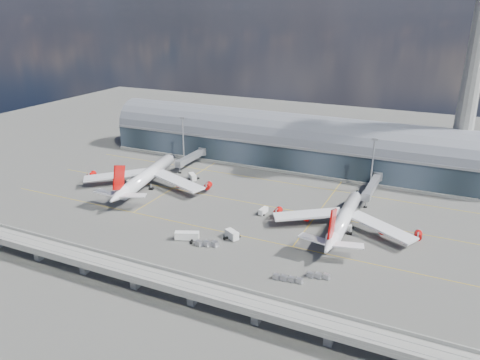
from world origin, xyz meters
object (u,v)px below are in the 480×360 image
at_px(service_truck_4, 348,227).
at_px(cargo_train_0, 207,244).
at_px(floodlight_mast_right, 372,164).
at_px(service_truck_5, 193,177).
at_px(cargo_train_2, 318,276).
at_px(service_truck_0, 133,181).
at_px(control_tower, 472,76).
at_px(airliner_left, 146,177).
at_px(service_truck_3, 263,211).
at_px(airliner_right, 344,219).
at_px(service_truck_1, 232,235).
at_px(service_truck_2, 187,236).
at_px(cargo_train_1, 288,279).
at_px(floodlight_mast_left, 183,139).

distance_m(service_truck_4, cargo_train_0, 54.78).
distance_m(floodlight_mast_right, service_truck_4, 45.08).
distance_m(service_truck_5, cargo_train_2, 101.48).
height_order(service_truck_0, service_truck_5, service_truck_0).
xyz_separation_m(control_tower, service_truck_0, (-140.58, -66.06, -49.99)).
bearing_deg(cargo_train_2, airliner_left, 79.14).
relative_size(control_tower, service_truck_5, 16.43).
relative_size(floodlight_mast_right, service_truck_3, 4.79).
distance_m(airliner_right, service_truck_1, 42.97).
relative_size(airliner_left, service_truck_2, 7.26).
bearing_deg(cargo_train_1, service_truck_2, 82.77).
bearing_deg(service_truck_2, service_truck_5, 5.54).
distance_m(control_tower, floodlight_mast_right, 58.76).
relative_size(airliner_left, cargo_train_0, 7.58).
relative_size(service_truck_5, cargo_train_1, 0.64).
xyz_separation_m(airliner_right, service_truck_3, (-33.60, 1.68, -3.57)).
bearing_deg(control_tower, airliner_right, -116.73).
bearing_deg(service_truck_5, service_truck_3, -71.97).
bearing_deg(floodlight_mast_left, airliner_left, -84.97).
distance_m(floodlight_mast_right, service_truck_1, 79.12).
bearing_deg(service_truck_3, service_truck_4, 6.15).
distance_m(cargo_train_0, cargo_train_2, 42.20).
relative_size(service_truck_2, service_truck_4, 1.61).
relative_size(service_truck_1, service_truck_3, 1.16).
relative_size(control_tower, cargo_train_2, 13.81).
xyz_separation_m(service_truck_2, cargo_train_1, (42.81, -10.36, -0.82)).
bearing_deg(floodlight_mast_left, cargo_train_1, -43.69).
xyz_separation_m(airliner_right, service_truck_0, (-103.86, 6.86, -3.21)).
distance_m(control_tower, service_truck_1, 130.72).
bearing_deg(control_tower, service_truck_4, -116.25).
relative_size(airliner_left, cargo_train_1, 6.76).
xyz_separation_m(service_truck_1, cargo_train_0, (-5.67, -8.87, -0.66)).
xyz_separation_m(floodlight_mast_left, service_truck_1, (62.64, -68.71, -11.97)).
relative_size(airliner_left, service_truck_0, 8.20).
bearing_deg(airliner_left, service_truck_3, -14.01).
bearing_deg(airliner_right, control_tower, 61.53).
bearing_deg(service_truck_3, cargo_train_0, -96.23).
height_order(floodlight_mast_left, cargo_train_0, floodlight_mast_left).
distance_m(service_truck_5, cargo_train_1, 98.78).
relative_size(floodlight_mast_left, service_truck_4, 4.55).
bearing_deg(service_truck_2, service_truck_1, -85.24).
height_order(airliner_right, cargo_train_2, airliner_right).
bearing_deg(cargo_train_2, service_truck_2, 97.48).
distance_m(floodlight_mast_right, service_truck_2, 93.19).
xyz_separation_m(cargo_train_0, cargo_train_1, (33.89, -9.20, -0.16)).
bearing_deg(service_truck_4, airliner_right, -153.37).
height_order(service_truck_1, cargo_train_0, service_truck_1).
xyz_separation_m(service_truck_1, service_truck_5, (-45.10, 48.11, -0.09)).
bearing_deg(cargo_train_0, airliner_right, -32.50).
relative_size(control_tower, cargo_train_0, 11.82).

